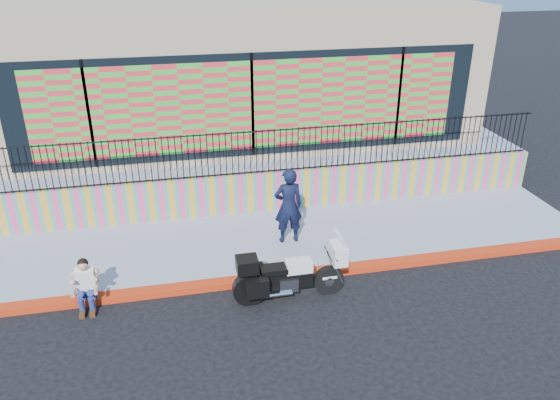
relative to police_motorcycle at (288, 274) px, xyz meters
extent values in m
plane|color=black|center=(0.11, 0.71, -0.61)|extent=(90.00, 90.00, 0.00)
cube|color=#A91F0C|center=(0.11, 0.71, -0.54)|extent=(16.00, 0.30, 0.15)
cube|color=#8B91A7|center=(0.11, 2.36, -0.54)|extent=(16.00, 3.00, 0.15)
cube|color=#FF4384|center=(0.11, 3.96, 0.09)|extent=(16.00, 0.20, 1.10)
cube|color=#8B91A7|center=(0.11, 9.06, 0.01)|extent=(16.00, 10.00, 1.25)
cube|color=tan|center=(0.11, 8.86, 2.64)|extent=(14.00, 8.00, 4.00)
cube|color=black|center=(0.11, 4.84, 2.24)|extent=(12.60, 0.04, 2.80)
cube|color=red|center=(0.11, 4.81, 2.24)|extent=(11.48, 0.02, 2.40)
cylinder|color=black|center=(0.89, 0.00, -0.28)|extent=(0.66, 0.14, 0.66)
cylinder|color=black|center=(-0.80, 0.00, -0.28)|extent=(0.66, 0.14, 0.66)
cube|color=black|center=(0.05, 0.00, -0.11)|extent=(0.94, 0.28, 0.34)
cube|color=silver|center=(0.00, 0.00, -0.21)|extent=(0.40, 0.34, 0.30)
cube|color=white|center=(0.22, 0.00, 0.16)|extent=(0.55, 0.32, 0.24)
cube|color=black|center=(-0.30, 0.00, 0.14)|extent=(0.55, 0.34, 0.12)
cube|color=white|center=(1.07, 0.00, 0.36)|extent=(0.30, 0.52, 0.42)
cube|color=silver|center=(1.11, 0.00, 0.68)|extent=(0.18, 0.46, 0.34)
cube|color=black|center=(-0.85, 0.00, 0.33)|extent=(0.44, 0.42, 0.30)
cube|color=black|center=(-0.70, -0.30, -0.06)|extent=(0.48, 0.18, 0.40)
cube|color=black|center=(-0.70, 0.30, -0.06)|extent=(0.48, 0.18, 0.40)
cube|color=white|center=(0.89, 0.00, -0.18)|extent=(0.32, 0.16, 0.06)
imported|color=black|center=(0.50, 2.14, 0.49)|extent=(0.71, 0.48, 1.91)
cube|color=navy|center=(-4.09, 0.73, -0.37)|extent=(0.36, 0.28, 0.18)
cube|color=white|center=(-4.09, 0.69, -0.02)|extent=(0.38, 0.27, 0.54)
sphere|color=tan|center=(-4.09, 0.65, 0.34)|extent=(0.21, 0.21, 0.21)
cube|color=#472814|center=(-4.19, 0.29, -0.56)|extent=(0.11, 0.26, 0.10)
cube|color=#472814|center=(-3.99, 0.29, -0.56)|extent=(0.11, 0.26, 0.10)
camera|label=1|loc=(-2.16, -9.30, 6.23)|focal=35.00mm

